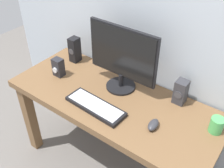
# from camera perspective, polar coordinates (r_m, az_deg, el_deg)

# --- Properties ---
(ground_plane) EXTENTS (6.00, 6.00, 0.00)m
(ground_plane) POSITION_cam_1_polar(r_m,az_deg,el_deg) (2.47, 0.17, -16.84)
(ground_plane) COLOR slate
(desk) EXTENTS (1.56, 0.65, 0.78)m
(desk) POSITION_cam_1_polar(r_m,az_deg,el_deg) (1.98, 0.20, -5.73)
(desk) COLOR brown
(desk) RESTS_ON ground_plane
(monitor) EXTENTS (0.54, 0.22, 0.48)m
(monitor) POSITION_cam_1_polar(r_m,az_deg,el_deg) (1.86, 2.20, 5.79)
(monitor) COLOR black
(monitor) RESTS_ON desk
(keyboard_primary) EXTENTS (0.44, 0.17, 0.03)m
(keyboard_primary) POSITION_cam_1_polar(r_m,az_deg,el_deg) (1.82, -3.59, -4.77)
(keyboard_primary) COLOR black
(keyboard_primary) RESTS_ON desk
(mouse) EXTENTS (0.07, 0.12, 0.04)m
(mouse) POSITION_cam_1_polar(r_m,az_deg,el_deg) (1.70, 8.87, -8.66)
(mouse) COLOR #333338
(mouse) RESTS_ON desk
(speaker_right) EXTENTS (0.08, 0.09, 0.18)m
(speaker_right) POSITION_cam_1_polar(r_m,az_deg,el_deg) (1.87, 14.56, -1.64)
(speaker_right) COLOR #333338
(speaker_right) RESTS_ON desk
(speaker_left) EXTENTS (0.07, 0.09, 0.21)m
(speaker_left) POSITION_cam_1_polar(r_m,az_deg,el_deg) (2.27, -8.03, 7.34)
(speaker_left) COLOR black
(speaker_left) RESTS_ON desk
(audio_controller) EXTENTS (0.08, 0.08, 0.15)m
(audio_controller) POSITION_cam_1_polar(r_m,az_deg,el_deg) (2.12, -11.48, 3.54)
(audio_controller) COLOR #232328
(audio_controller) RESTS_ON desk
(coffee_mug) EXTENTS (0.08, 0.08, 0.10)m
(coffee_mug) POSITION_cam_1_polar(r_m,az_deg,el_deg) (1.75, 21.56, -8.23)
(coffee_mug) COLOR #4CB259
(coffee_mug) RESTS_ON desk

